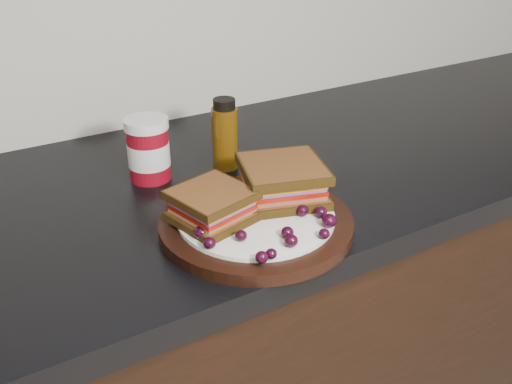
% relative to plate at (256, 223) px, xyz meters
% --- Properties ---
extents(countertop, '(3.98, 0.60, 0.04)m').
position_rel_plate_xyz_m(countertop, '(-0.16, 0.17, -0.03)').
color(countertop, black).
rests_on(countertop, base_cabinets).
extents(plate, '(0.28, 0.28, 0.02)m').
position_rel_plate_xyz_m(plate, '(0.00, 0.00, 0.00)').
color(plate, black).
rests_on(plate, countertop).
extents(sandwich_left, '(0.12, 0.12, 0.05)m').
position_rel_plate_xyz_m(sandwich_left, '(-0.06, 0.02, 0.04)').
color(sandwich_left, brown).
rests_on(sandwich_left, plate).
extents(sandwich_right, '(0.15, 0.15, 0.05)m').
position_rel_plate_xyz_m(sandwich_right, '(0.06, 0.02, 0.04)').
color(sandwich_right, brown).
rests_on(sandwich_right, plate).
extents(grape_0, '(0.02, 0.02, 0.02)m').
position_rel_plate_xyz_m(grape_0, '(-0.10, -0.04, 0.02)').
color(grape_0, black).
rests_on(grape_0, plate).
extents(grape_1, '(0.02, 0.02, 0.01)m').
position_rel_plate_xyz_m(grape_1, '(-0.05, -0.05, 0.02)').
color(grape_1, black).
rests_on(grape_1, plate).
extents(grape_2, '(0.02, 0.02, 0.02)m').
position_rel_plate_xyz_m(grape_2, '(-0.06, -0.11, 0.02)').
color(grape_2, black).
rests_on(grape_2, plate).
extents(grape_3, '(0.01, 0.01, 0.01)m').
position_rel_plate_xyz_m(grape_3, '(-0.04, -0.10, 0.02)').
color(grape_3, black).
rests_on(grape_3, plate).
extents(grape_4, '(0.02, 0.02, 0.02)m').
position_rel_plate_xyz_m(grape_4, '(-0.00, -0.09, 0.02)').
color(grape_4, black).
rests_on(grape_4, plate).
extents(grape_5, '(0.02, 0.02, 0.02)m').
position_rel_plate_xyz_m(grape_5, '(0.00, -0.07, 0.02)').
color(grape_5, black).
rests_on(grape_5, plate).
extents(grape_6, '(0.02, 0.02, 0.01)m').
position_rel_plate_xyz_m(grape_6, '(0.05, -0.10, 0.02)').
color(grape_6, black).
rests_on(grape_6, plate).
extents(grape_7, '(0.02, 0.02, 0.02)m').
position_rel_plate_xyz_m(grape_7, '(0.07, -0.08, 0.02)').
color(grape_7, black).
rests_on(grape_7, plate).
extents(grape_8, '(0.02, 0.02, 0.02)m').
position_rel_plate_xyz_m(grape_8, '(0.07, -0.05, 0.02)').
color(grape_8, black).
rests_on(grape_8, plate).
extents(grape_9, '(0.02, 0.02, 0.02)m').
position_rel_plate_xyz_m(grape_9, '(0.05, -0.04, 0.02)').
color(grape_9, black).
rests_on(grape_9, plate).
extents(grape_10, '(0.02, 0.02, 0.02)m').
position_rel_plate_xyz_m(grape_10, '(0.08, 0.01, 0.02)').
color(grape_10, black).
rests_on(grape_10, plate).
extents(grape_11, '(0.02, 0.02, 0.02)m').
position_rel_plate_xyz_m(grape_11, '(0.06, 0.02, 0.02)').
color(grape_11, black).
rests_on(grape_11, plate).
extents(grape_12, '(0.02, 0.02, 0.02)m').
position_rel_plate_xyz_m(grape_12, '(0.06, 0.03, 0.02)').
color(grape_12, black).
rests_on(grape_12, plate).
extents(grape_13, '(0.02, 0.02, 0.02)m').
position_rel_plate_xyz_m(grape_13, '(-0.06, 0.05, 0.02)').
color(grape_13, black).
rests_on(grape_13, plate).
extents(grape_14, '(0.02, 0.02, 0.02)m').
position_rel_plate_xyz_m(grape_14, '(-0.07, 0.03, 0.02)').
color(grape_14, black).
rests_on(grape_14, plate).
extents(grape_15, '(0.02, 0.02, 0.02)m').
position_rel_plate_xyz_m(grape_15, '(-0.06, 0.02, 0.03)').
color(grape_15, black).
rests_on(grape_15, plate).
extents(grape_16, '(0.02, 0.02, 0.02)m').
position_rel_plate_xyz_m(grape_16, '(-0.10, -0.02, 0.02)').
color(grape_16, black).
rests_on(grape_16, plate).
extents(grape_17, '(0.02, 0.02, 0.02)m').
position_rel_plate_xyz_m(grape_17, '(-0.05, 0.04, 0.02)').
color(grape_17, black).
rests_on(grape_17, plate).
extents(grape_18, '(0.02, 0.02, 0.02)m').
position_rel_plate_xyz_m(grape_18, '(-0.09, 0.03, 0.02)').
color(grape_18, black).
rests_on(grape_18, plate).
extents(grape_19, '(0.02, 0.02, 0.02)m').
position_rel_plate_xyz_m(grape_19, '(-0.08, 0.01, 0.02)').
color(grape_19, black).
rests_on(grape_19, plate).
extents(condiment_jar, '(0.09, 0.09, 0.11)m').
position_rel_plate_xyz_m(condiment_jar, '(-0.07, 0.23, 0.04)').
color(condiment_jar, maroon).
rests_on(condiment_jar, countertop).
extents(oil_bottle, '(0.05, 0.05, 0.13)m').
position_rel_plate_xyz_m(oil_bottle, '(0.06, 0.21, 0.05)').
color(oil_bottle, '#4C2F07').
rests_on(oil_bottle, countertop).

